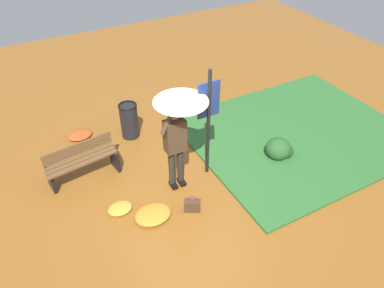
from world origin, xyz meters
The scene contains 11 objects.
ground_plane centered at (0.00, 0.00, 0.00)m, with size 18.00×18.00×0.00m, color brown.
grass_verge centered at (3.03, 0.37, 0.03)m, with size 4.80×4.00×0.05m.
person_with_umbrella centered at (-0.09, 0.23, 1.55)m, with size 0.96×0.96×2.04m.
info_sign_post centered at (0.54, 0.26, 1.44)m, with size 0.44×0.07×2.30m.
handbag centered at (-0.23, -0.54, 0.13)m, with size 0.33×0.27×0.37m.
park_bench centered at (-1.70, 1.28, 0.40)m, with size 1.40×0.54×0.75m.
trash_bin centered at (-0.39, 2.15, 0.42)m, with size 0.42×0.42×0.83m.
shrub_cluster centered at (2.12, -0.09, 0.22)m, with size 0.58×0.53×0.47m.
leaf_pile_near_person centered at (-1.38, 0.08, 0.05)m, with size 0.45×0.36×0.10m.
leaf_pile_by_bench centered at (-0.92, -0.35, 0.07)m, with size 0.66×0.53×0.15m.
leaf_pile_far_path centered at (-1.44, 2.66, 0.06)m, with size 0.55×0.44×0.12m.
Camera 1 is at (-2.41, -4.58, 5.12)m, focal length 34.63 mm.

